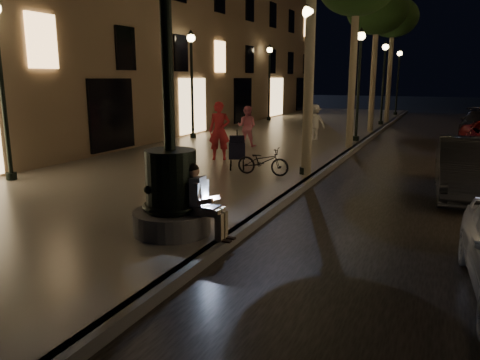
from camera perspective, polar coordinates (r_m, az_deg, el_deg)
The scene contains 21 objects.
ground at distance 20.36m, azimuth 14.20°, elevation 3.73°, with size 120.00×120.00×0.00m, color black.
cobble_lane at distance 20.08m, azimuth 22.66°, elevation 3.06°, with size 6.00×45.00×0.02m, color black.
promenade at distance 21.38m, azimuth 3.58°, elevation 4.75°, with size 8.00×45.00×0.20m, color slate.
curb_strip at distance 20.35m, azimuth 14.22°, elevation 4.01°, with size 0.25×45.00×0.20m, color #59595B.
fountain_lamppost at distance 8.33m, azimuth -8.42°, elevation 0.33°, with size 1.40×1.40×5.21m.
seated_man_laptop at distance 8.10m, azimuth -4.68°, elevation -2.26°, with size 0.92×0.31×1.29m.
tree_third at distance 25.34m, azimuth 16.37°, elevation 19.18°, with size 3.00×3.00×7.20m.
tree_far at distance 31.27m, azimuth 18.17°, elevation 18.23°, with size 3.00×3.00×7.50m.
lamp_curb_a at distance 13.39m, azimuth 8.23°, elevation 13.56°, with size 0.36×0.36×4.81m.
lamp_curb_b at distance 21.19m, azimuth 14.34°, elevation 12.84°, with size 0.36×0.36×4.81m.
lamp_curb_c at distance 29.10m, azimuth 17.14°, elevation 12.45°, with size 0.36×0.36×4.81m.
lamp_curb_d at distance 37.05m, azimuth 18.74°, elevation 12.22°, with size 0.36×0.36×4.81m.
lamp_left_a at distance 13.97m, azimuth -27.26°, elevation 12.30°, with size 0.36×0.36×4.81m.
lamp_left_b at distance 21.74m, azimuth -5.91°, elevation 13.13°, with size 0.36×0.36×4.81m.
lamp_left_c at distance 30.82m, azimuth 3.61°, elevation 12.93°, with size 0.36×0.36×4.81m.
stroller at distance 14.22m, azimuth -0.37°, elevation 3.71°, with size 0.78×1.14×1.17m.
car_second at distance 12.92m, azimuth 26.33°, elevation 1.27°, with size 1.54×4.42×1.46m, color black.
pedestrian_red at distance 15.82m, azimuth -2.52°, elevation 6.01°, with size 0.71×0.47×1.95m, color #B4242B.
pedestrian_pink at distance 18.90m, azimuth 0.85°, elevation 6.57°, with size 0.79×0.62×1.63m, color pink.
pedestrian_white at distance 21.16m, azimuth 9.08°, elevation 6.96°, with size 1.02×0.59×1.58m, color silver.
bicycle at distance 13.34m, azimuth 2.82°, elevation 2.29°, with size 0.53×1.51×0.79m, color black.
Camera 1 is at (3.39, -4.86, 2.93)m, focal length 35.00 mm.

